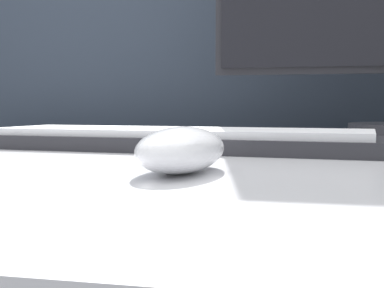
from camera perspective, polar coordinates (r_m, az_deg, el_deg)
name	(u,v)px	position (r m, az deg, el deg)	size (l,w,h in m)	color
partition_panel	(270,189)	(1.28, 8.35, -4.82)	(5.00, 0.03, 1.11)	#333D4C
computer_mouse_near	(182,150)	(0.40, -1.10, -0.61)	(0.07, 0.12, 0.03)	white
keyboard	(179,139)	(0.61, -1.41, 0.51)	(0.46, 0.18, 0.02)	#28282D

